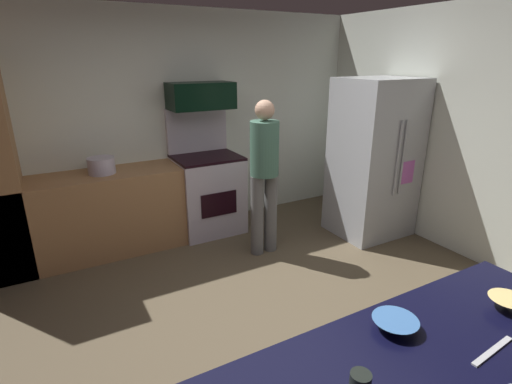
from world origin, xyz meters
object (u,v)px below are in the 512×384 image
Objects in this scene: stock_pot at (101,166)px; mug_coffee at (360,384)px; microwave at (201,96)px; mixing_bowl_large at (508,304)px; oven_range at (208,191)px; refrigerator at (374,159)px; mixing_bowl_prep at (395,324)px; person_cook at (264,171)px.

mug_coffee is at bearing -83.74° from stock_pot.
stock_pot is at bearing -176.10° from microwave.
mixing_bowl_large is 0.99m from mug_coffee.
mixing_bowl_large is at bearing -86.69° from oven_range.
microwave is 2.68× the size of stock_pot.
mixing_bowl_prep is (-2.12, -2.25, 0.00)m from refrigerator.
mixing_bowl_prep is 0.44m from mug_coffee.
refrigerator is 3.06m from stock_pot.
mug_coffee is 3.47m from stock_pot.
person_cook reaches higher than oven_range.
stock_pot is (-1.37, 3.42, 0.06)m from mixing_bowl_large.
mixing_bowl_prep is 0.75× the size of stock_pot.
person_cook is at bearing 73.57° from mixing_bowl_prep.
oven_range is at bearing 82.97° from mixing_bowl_prep.
oven_range reaches higher than stock_pot.
microwave is at bearing 147.82° from refrigerator.
microwave is 1.35m from stock_pot.
person_cook is 2.57m from mixing_bowl_large.
mixing_bowl_large is (-1.52, -2.42, 0.01)m from refrigerator.
mixing_bowl_prep is at bearing -97.03° from oven_range.
mixing_bowl_prep is (-0.40, -3.33, -0.71)m from microwave.
microwave reaches higher than stock_pot.
refrigerator is 2.85m from mixing_bowl_large.
microwave is 4.02× the size of mixing_bowl_large.
refrigerator is (1.72, -1.08, -0.72)m from microwave.
person_cook is at bearing 173.83° from refrigerator.
microwave reaches higher than mixing_bowl_prep.
oven_range is at bearing -0.31° from stock_pot.
person_cook is (-1.41, 0.15, 0.01)m from refrigerator.
mixing_bowl_large is at bearing -92.50° from person_cook.
mixing_bowl_prep is (-0.40, -3.25, 0.41)m from oven_range.
mixing_bowl_large is at bearing -68.13° from stock_pot.
stock_pot is (-0.77, 3.25, 0.06)m from mixing_bowl_prep.
stock_pot is at bearing 179.69° from oven_range.
person_cook is (0.31, -0.84, 0.42)m from oven_range.
person_cook reaches higher than stock_pot.
mixing_bowl_prep is at bearing 164.89° from mixing_bowl_large.
stock_pot is at bearing 111.87° from mixing_bowl_large.
refrigerator reaches higher than microwave.
refrigerator is 8.92× the size of mixing_bowl_prep.
mixing_bowl_large is 1.99× the size of mug_coffee.
mug_coffee is at bearing -113.00° from person_cook.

